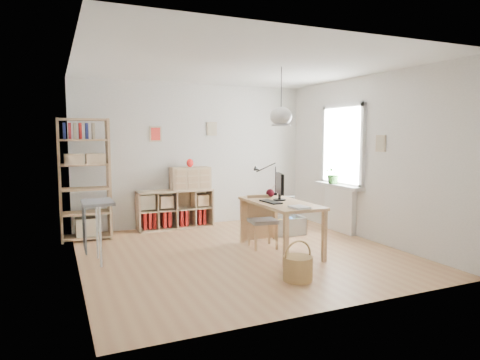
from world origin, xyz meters
name	(u,v)px	position (x,y,z in m)	size (l,w,h in m)	color
ground	(242,253)	(0.00, 0.00, 0.00)	(4.50, 4.50, 0.00)	tan
room_shell	(281,116)	(0.55, -0.15, 2.00)	(4.50, 4.50, 4.50)	white
window_unit	(343,145)	(2.23, 0.60, 1.55)	(0.07, 1.16, 1.46)	white
radiator	(340,209)	(2.19, 0.60, 0.40)	(0.10, 0.80, 0.80)	white
windowsill	(338,186)	(2.14, 0.60, 0.83)	(0.22, 1.20, 0.06)	white
desk	(280,208)	(0.55, -0.15, 0.66)	(0.70, 1.50, 0.75)	tan
cube_shelf	(174,212)	(-0.47, 2.08, 0.30)	(1.40, 0.38, 0.72)	tan
tall_bookshelf	(84,174)	(-2.04, 1.80, 1.09)	(0.80, 0.38, 2.00)	tan
side_table	(93,215)	(-2.04, 0.35, 0.67)	(0.40, 0.55, 0.85)	gray
chair	(262,218)	(0.42, 0.21, 0.46)	(0.44, 0.44, 0.80)	gray
wicker_basket	(298,267)	(0.13, -1.35, 0.16)	(0.36, 0.35, 0.49)	#9E7647
storage_chest	(285,222)	(1.21, 0.86, 0.21)	(0.64, 0.71, 0.63)	beige
monitor	(280,185)	(0.62, -0.01, 0.98)	(0.19, 0.46, 0.41)	black
keyboard	(271,202)	(0.39, -0.15, 0.76)	(0.16, 0.41, 0.02)	black
task_lamp	(265,175)	(0.59, 0.44, 1.09)	(0.47, 0.17, 0.50)	black
yarn_ball	(270,193)	(0.63, 0.33, 0.82)	(0.13, 0.13, 0.13)	#460916
paper_tray	(299,207)	(0.52, -0.73, 0.76)	(0.21, 0.26, 0.03)	white
drawer_chest	(190,178)	(-0.15, 2.04, 0.93)	(0.73, 0.33, 0.42)	tan
red_vase	(190,163)	(-0.16, 2.04, 1.21)	(0.13, 0.13, 0.16)	#AC100E
potted_plant	(333,174)	(2.12, 0.72, 1.04)	(0.32, 0.28, 0.36)	#285C22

